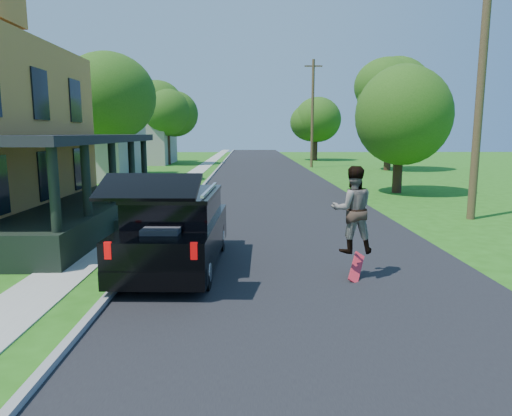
{
  "coord_description": "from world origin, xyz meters",
  "views": [
    {
      "loc": [
        -1.34,
        -9.08,
        3.17
      ],
      "look_at": [
        -1.13,
        3.0,
        1.19
      ],
      "focal_mm": 32.0,
      "sensor_mm": 36.0,
      "label": 1
    }
  ],
  "objects_px": {
    "black_suv": "(176,230)",
    "skateboarder": "(352,210)",
    "utility_pole_near": "(481,78)",
    "tree_right_near": "(400,101)"
  },
  "relations": [
    {
      "from": "black_suv",
      "to": "skateboarder",
      "type": "height_order",
      "value": "skateboarder"
    },
    {
      "from": "skateboarder",
      "to": "utility_pole_near",
      "type": "bearing_deg",
      "value": -132.15
    },
    {
      "from": "skateboarder",
      "to": "tree_right_near",
      "type": "height_order",
      "value": "tree_right_near"
    },
    {
      "from": "black_suv",
      "to": "skateboarder",
      "type": "relative_size",
      "value": 2.8
    },
    {
      "from": "utility_pole_near",
      "to": "black_suv",
      "type": "bearing_deg",
      "value": -148.59
    },
    {
      "from": "tree_right_near",
      "to": "utility_pole_near",
      "type": "xyz_separation_m",
      "value": [
        0.33,
        -7.74,
        0.29
      ]
    },
    {
      "from": "utility_pole_near",
      "to": "skateboarder",
      "type": "bearing_deg",
      "value": -130.68
    },
    {
      "from": "tree_right_near",
      "to": "black_suv",
      "type": "bearing_deg",
      "value": -125.15
    },
    {
      "from": "black_suv",
      "to": "tree_right_near",
      "type": "distance_m",
      "value": 17.34
    },
    {
      "from": "black_suv",
      "to": "utility_pole_near",
      "type": "bearing_deg",
      "value": 33.15
    }
  ]
}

